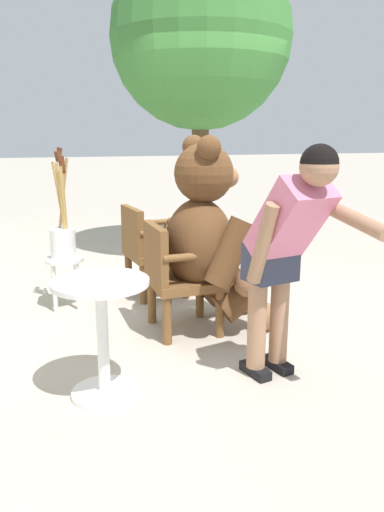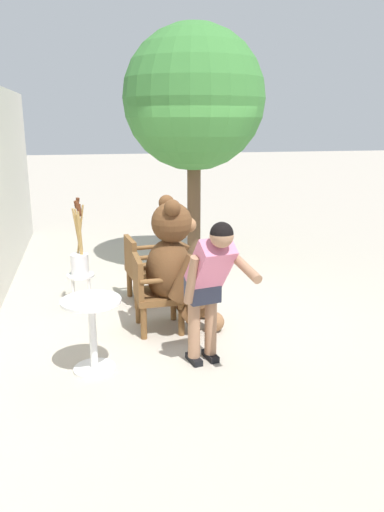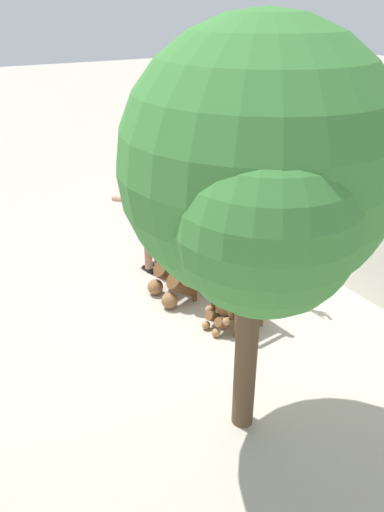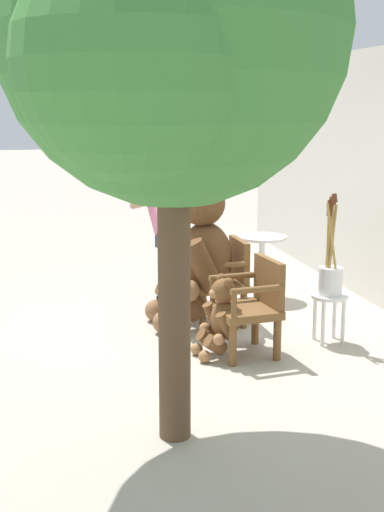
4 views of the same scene
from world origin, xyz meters
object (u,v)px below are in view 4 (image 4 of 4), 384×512
at_px(round_side_table, 262,259).
at_px(teddy_bear_large, 198,253).
at_px(white_stool, 329,306).
at_px(brush_bucket, 330,272).
at_px(patio_tree, 167,36).
at_px(wooden_chair_left, 223,279).
at_px(teddy_bear_small, 221,317).
at_px(wooden_chair_right, 251,304).
at_px(person_visitor, 166,223).

bearing_deg(round_side_table, teddy_bear_large, -48.30).
xyz_separation_m(white_stool, brush_bucket, (-0.00, -0.00, 0.33)).
height_order(white_stool, brush_bucket, brush_bucket).
distance_m(brush_bucket, patio_tree, 3.13).
relative_size(teddy_bear_large, patio_tree, 0.41).
height_order(wooden_chair_left, round_side_table, wooden_chair_left).
relative_size(wooden_chair_left, round_side_table, 1.19).
bearing_deg(teddy_bear_small, brush_bucket, 98.04).
height_order(wooden_chair_left, teddy_bear_large, teddy_bear_large).
distance_m(wooden_chair_right, teddy_bear_large, 1.03).
relative_size(wooden_chair_left, wooden_chair_right, 1.00).
bearing_deg(wooden_chair_right, round_side_table, 159.06).
xyz_separation_m(wooden_chair_right, person_visitor, (-1.96, -0.40, 0.43)).
relative_size(teddy_bear_small, brush_bucket, 0.77).
height_order(wooden_chair_right, patio_tree, patio_tree).
bearing_deg(teddy_bear_large, white_stool, 52.75).
distance_m(teddy_bear_small, round_side_table, 2.06).
bearing_deg(wooden_chair_left, person_visitor, -158.45).
xyz_separation_m(teddy_bear_small, person_visitor, (-1.97, -0.12, 0.53)).
bearing_deg(patio_tree, white_stool, 132.29).
bearing_deg(person_visitor, teddy_bear_large, 7.53).
relative_size(teddy_bear_small, round_side_table, 1.02).
xyz_separation_m(teddy_bear_large, round_side_table, (-0.85, 0.95, -0.29)).
xyz_separation_m(person_visitor, white_stool, (1.82, 1.20, -0.54)).
distance_m(wooden_chair_right, patio_tree, 2.82).
height_order(wooden_chair_left, person_visitor, person_visitor).
distance_m(teddy_bear_large, teddy_bear_small, 1.04).
bearing_deg(white_stool, teddy_bear_small, -82.01).
xyz_separation_m(wooden_chair_right, round_side_table, (-1.80, 0.69, -0.01)).
distance_m(wooden_chair_left, teddy_bear_small, 1.01).
height_order(wooden_chair_right, teddy_bear_large, teddy_bear_large).
relative_size(teddy_bear_large, round_side_table, 2.11).
relative_size(wooden_chair_left, teddy_bear_large, 0.57).
bearing_deg(white_stool, wooden_chair_left, -135.37).
xyz_separation_m(teddy_bear_large, teddy_bear_small, (0.97, -0.02, -0.38)).
xyz_separation_m(person_visitor, patio_tree, (3.50, -0.64, 1.69)).
height_order(wooden_chair_right, brush_bucket, brush_bucket).
bearing_deg(teddy_bear_large, round_side_table, 131.70).
bearing_deg(teddy_bear_large, patio_tree, -17.32).
relative_size(wooden_chair_right, teddy_bear_small, 1.17).
height_order(person_visitor, brush_bucket, person_visitor).
bearing_deg(patio_tree, teddy_bear_large, 162.68).
distance_m(white_stool, round_side_table, 1.67).
relative_size(person_visitor, round_side_table, 2.05).
bearing_deg(wooden_chair_left, teddy_bear_large, -89.30).
xyz_separation_m(wooden_chair_left, person_visitor, (-1.00, -0.40, 0.43)).
bearing_deg(patio_tree, person_visitor, 169.58).
distance_m(teddy_bear_small, white_stool, 1.10).
height_order(teddy_bear_large, brush_bucket, teddy_bear_large).
height_order(teddy_bear_large, white_stool, teddy_bear_large).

